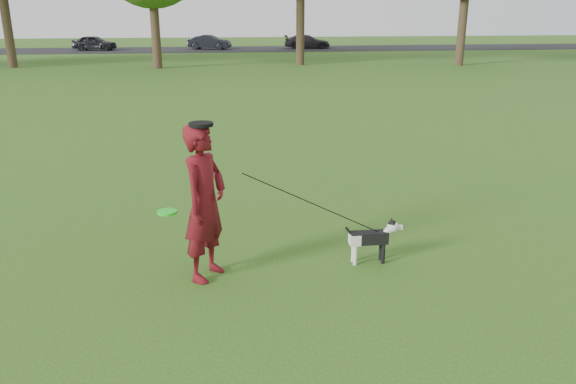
{
  "coord_description": "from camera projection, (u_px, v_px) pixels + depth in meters",
  "views": [
    {
      "loc": [
        -0.97,
        -6.38,
        3.11
      ],
      "look_at": [
        -0.12,
        0.15,
        0.95
      ],
      "focal_mm": 35.0,
      "sensor_mm": 36.0,
      "label": 1
    }
  ],
  "objects": [
    {
      "name": "car_left",
      "position": [
        94.0,
        43.0,
        43.38
      ],
      "size": [
        3.49,
        1.97,
        1.12
      ],
      "primitive_type": "imported",
      "rotation": [
        0.0,
        0.0,
        1.37
      ],
      "color": "black",
      "rests_on": "road"
    },
    {
      "name": "man",
      "position": [
        205.0,
        203.0,
        6.56
      ],
      "size": [
        0.74,
        0.82,
        1.89
      ],
      "primitive_type": "imported",
      "rotation": [
        0.0,
        0.0,
        1.04
      ],
      "color": "#500B17",
      "rests_on": "ground"
    },
    {
      "name": "road",
      "position": [
        225.0,
        49.0,
        44.79
      ],
      "size": [
        120.0,
        7.0,
        0.02
      ],
      "primitive_type": "cube",
      "color": "black",
      "rests_on": "ground"
    },
    {
      "name": "car_right",
      "position": [
        307.0,
        42.0,
        45.42
      ],
      "size": [
        3.84,
        1.89,
        1.07
      ],
      "primitive_type": "imported",
      "rotation": [
        0.0,
        0.0,
        1.47
      ],
      "color": "black",
      "rests_on": "road"
    },
    {
      "name": "man_held_items",
      "position": [
        314.0,
        204.0,
        6.77
      ],
      "size": [
        2.75,
        0.36,
        1.51
      ],
      "color": "#1CE41E",
      "rests_on": "ground"
    },
    {
      "name": "car_mid",
      "position": [
        209.0,
        42.0,
        44.46
      ],
      "size": [
        3.55,
        2.09,
        1.1
      ],
      "primitive_type": "imported",
      "rotation": [
        0.0,
        0.0,
        1.28
      ],
      "color": "black",
      "rests_on": "road"
    },
    {
      "name": "dog",
      "position": [
        373.0,
        236.0,
        7.11
      ],
      "size": [
        0.77,
        0.15,
        0.58
      ],
      "color": "black",
      "rests_on": "ground"
    },
    {
      "name": "ground",
      "position": [
        299.0,
        267.0,
        7.09
      ],
      "size": [
        120.0,
        120.0,
        0.0
      ],
      "primitive_type": "plane",
      "color": "#285116",
      "rests_on": "ground"
    }
  ]
}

